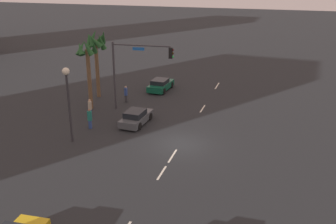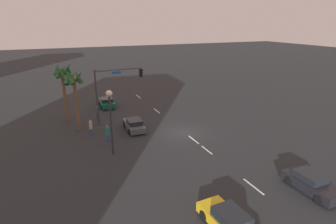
{
  "view_description": "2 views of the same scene",
  "coord_description": "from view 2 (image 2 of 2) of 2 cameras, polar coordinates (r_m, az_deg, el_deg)",
  "views": [
    {
      "loc": [
        -26.01,
        -6.84,
        12.6
      ],
      "look_at": [
        1.03,
        1.3,
        2.1
      ],
      "focal_mm": 41.17,
      "sensor_mm": 36.0,
      "label": 1
    },
    {
      "loc": [
        -24.95,
        12.62,
        11.42
      ],
      "look_at": [
        1.04,
        1.45,
        2.18
      ],
      "focal_mm": 29.82,
      "sensor_mm": 36.0,
      "label": 2
    }
  ],
  "objects": [
    {
      "name": "pedestrian_0",
      "position": [
        28.17,
        -12.3,
        -4.26
      ],
      "size": [
        0.55,
        0.55,
        1.74
      ],
      "color": "#2D478C",
      "rests_on": "ground_plane"
    },
    {
      "name": "lane_stripe_1",
      "position": [
        21.82,
        17.07,
        -14.35
      ],
      "size": [
        2.24,
        0.14,
        0.01
      ],
      "primitive_type": "cube",
      "color": "silver",
      "rests_on": "ground_plane"
    },
    {
      "name": "car_0",
      "position": [
        30.86,
        -6.95,
        -2.61
      ],
      "size": [
        3.99,
        1.93,
        1.26
      ],
      "color": "#474C51",
      "rests_on": "ground_plane"
    },
    {
      "name": "car_2",
      "position": [
        17.33,
        12.33,
        -20.99
      ],
      "size": [
        4.25,
        1.97,
        1.35
      ],
      "color": "gold",
      "rests_on": "ground_plane"
    },
    {
      "name": "car_1",
      "position": [
        39.95,
        -12.45,
        1.93
      ],
      "size": [
        4.13,
        2.06,
        1.27
      ],
      "color": "#0F5138",
      "rests_on": "ground_plane"
    },
    {
      "name": "lane_stripe_5",
      "position": [
        44.67,
        -6.07,
        3.18
      ],
      "size": [
        2.52,
        0.14,
        0.01
      ],
      "primitive_type": "cube",
      "color": "silver",
      "rests_on": "ground_plane"
    },
    {
      "name": "lane_stripe_3",
      "position": [
        28.45,
        5.26,
        -5.65
      ],
      "size": [
        2.12,
        0.14,
        0.01
      ],
      "primitive_type": "cube",
      "color": "silver",
      "rests_on": "ground_plane"
    },
    {
      "name": "palm_tree_0",
      "position": [
        31.01,
        -18.64,
        5.22
      ],
      "size": [
        2.19,
        2.19,
        6.78
      ],
      "color": "brown",
      "rests_on": "ground_plane"
    },
    {
      "name": "palm_tree_1",
      "position": [
        34.33,
        -20.59,
        6.81
      ],
      "size": [
        2.52,
        2.38,
        7.02
      ],
      "color": "brown",
      "rests_on": "ground_plane"
    },
    {
      "name": "car_3",
      "position": [
        22.5,
        27.3,
        -12.83
      ],
      "size": [
        4.04,
        1.86,
        1.33
      ],
      "color": "black",
      "rests_on": "ground_plane"
    },
    {
      "name": "lane_stripe_4",
      "position": [
        37.31,
        -2.33,
        0.26
      ],
      "size": [
        2.16,
        0.14,
        0.01
      ],
      "primitive_type": "cube",
      "color": "silver",
      "rests_on": "ground_plane"
    },
    {
      "name": "ground_plane",
      "position": [
        30.2,
        3.32,
        -4.17
      ],
      "size": [
        220.0,
        220.0,
        0.0
      ],
      "primitive_type": "plane",
      "color": "#232628"
    },
    {
      "name": "lane_stripe_2",
      "position": [
        26.44,
        7.91,
        -7.68
      ],
      "size": [
        1.91,
        0.14,
        0.01
      ],
      "primitive_type": "cube",
      "color": "silver",
      "rests_on": "ground_plane"
    },
    {
      "name": "streetlamp",
      "position": [
        24.47,
        -11.73,
        0.41
      ],
      "size": [
        0.56,
        0.56,
        5.89
      ],
      "color": "#2D2D33",
      "rests_on": "ground_plane"
    },
    {
      "name": "pedestrian_1",
      "position": [
        34.95,
        -14.28,
        -0.04
      ],
      "size": [
        0.37,
        0.37,
        1.68
      ],
      "color": "#333338",
      "rests_on": "ground_plane"
    },
    {
      "name": "pedestrian_2",
      "position": [
        30.24,
        -15.5,
        -2.98
      ],
      "size": [
        0.43,
        0.43,
        1.69
      ],
      "color": "#2D478C",
      "rests_on": "ground_plane"
    },
    {
      "name": "traffic_signal",
      "position": [
        32.49,
        -11.23,
        5.27
      ],
      "size": [
        0.66,
        5.77,
        6.44
      ],
      "color": "#38383D",
      "rests_on": "ground_plane"
    }
  ]
}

